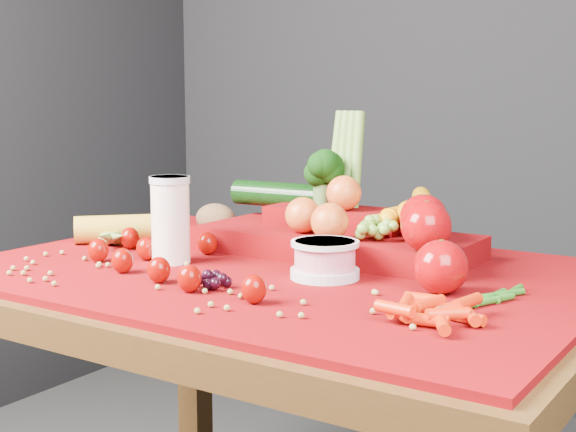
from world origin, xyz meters
The scene contains 12 objects.
table centered at (0.00, 0.00, 0.66)m, with size 1.10×0.80×0.75m.
red_cloth centered at (0.00, 0.00, 0.76)m, with size 1.05×0.75×0.01m, color #680304.
milk_glass centered at (-0.19, -0.07, 0.84)m, with size 0.07×0.07×0.15m.
yogurt_bowl centered at (0.10, -0.03, 0.80)m, with size 0.11×0.11×0.06m.
strawberry_scatter centered at (-0.16, -0.13, 0.79)m, with size 0.48×0.28×0.05m.
dark_grape_cluster centered at (-0.01, -0.18, 0.78)m, with size 0.06×0.05×0.03m, color black, non-canonical shape.
soybean_scatter centered at (0.00, -0.20, 0.77)m, with size 0.84×0.24×0.01m, color #A08945, non-canonical shape.
corn_ear centered at (-0.39, -0.01, 0.78)m, with size 0.25×0.26×0.06m.
potato centered at (-0.31, 0.21, 0.79)m, with size 0.09×0.07×0.06m, color brown.
baby_carrot_pile centered at (0.36, -0.17, 0.78)m, with size 0.17×0.17×0.03m, color red, non-canonical shape.
green_bean_pile centered at (0.38, -0.01, 0.77)m, with size 0.14×0.12×0.01m, color #246116, non-canonical shape.
produce_mound centered at (0.05, 0.15, 0.82)m, with size 0.61×0.36×0.27m.
Camera 1 is at (0.75, -1.12, 1.06)m, focal length 50.00 mm.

